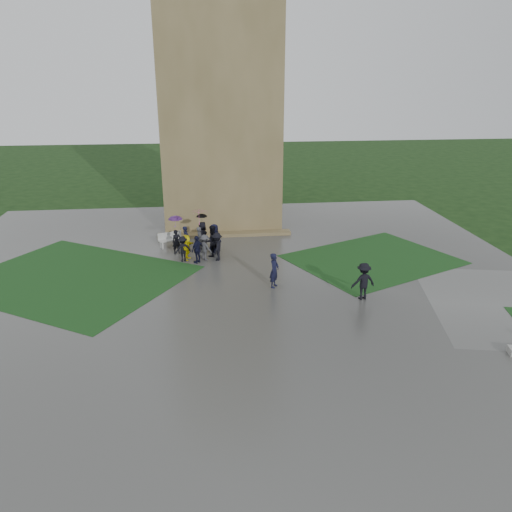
{
  "coord_description": "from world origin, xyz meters",
  "views": [
    {
      "loc": [
        -1.45,
        -21.78,
        10.37
      ],
      "look_at": [
        1.32,
        3.15,
        1.2
      ],
      "focal_mm": 35.0,
      "sensor_mm": 36.0,
      "label": 1
    }
  ],
  "objects": [
    {
      "name": "ground",
      "position": [
        0.0,
        0.0,
        0.0
      ],
      "size": [
        120.0,
        120.0,
        0.0
      ],
      "primitive_type": "plane",
      "color": "black"
    },
    {
      "name": "plaza",
      "position": [
        0.0,
        2.0,
        0.01
      ],
      "size": [
        34.0,
        34.0,
        0.02
      ],
      "primitive_type": "cube",
      "color": "#3B3B38",
      "rests_on": "ground"
    },
    {
      "name": "lawn_inset_left",
      "position": [
        -8.5,
        4.0,
        0.03
      ],
      "size": [
        14.1,
        13.46,
        0.01
      ],
      "primitive_type": "cube",
      "rotation": [
        0.0,
        0.0,
        -0.56
      ],
      "color": "#123514",
      "rests_on": "plaza"
    },
    {
      "name": "lawn_inset_right",
      "position": [
        8.5,
        5.0,
        0.03
      ],
      "size": [
        11.12,
        10.15,
        0.01
      ],
      "primitive_type": "cube",
      "rotation": [
        0.0,
        0.0,
        0.44
      ],
      "color": "#123514",
      "rests_on": "plaza"
    },
    {
      "name": "tower",
      "position": [
        0.0,
        15.0,
        9.0
      ],
      "size": [
        8.0,
        8.0,
        18.0
      ],
      "primitive_type": "cube",
      "color": "brown",
      "rests_on": "ground"
    },
    {
      "name": "tower_plinth",
      "position": [
        0.0,
        10.6,
        0.13
      ],
      "size": [
        9.0,
        0.8,
        0.22
      ],
      "primitive_type": "cube",
      "color": "brown",
      "rests_on": "plaza"
    },
    {
      "name": "bench",
      "position": [
        -3.54,
        8.76,
        0.49
      ],
      "size": [
        1.63,
        1.07,
        0.91
      ],
      "rotation": [
        0.0,
        0.0,
        0.4
      ],
      "color": "#B0B0AB",
      "rests_on": "plaza"
    },
    {
      "name": "visitor_cluster",
      "position": [
        -1.7,
        6.8,
        1.11
      ],
      "size": [
        3.25,
        3.46,
        2.74
      ],
      "color": "black",
      "rests_on": "plaza"
    },
    {
      "name": "pedestrian_mid",
      "position": [
        2.09,
        1.67,
        0.93
      ],
      "size": [
        0.7,
        0.79,
        1.82
      ],
      "primitive_type": "imported",
      "rotation": [
        0.0,
        0.0,
        1.06
      ],
      "color": "black",
      "rests_on": "plaza"
    },
    {
      "name": "pedestrian_near",
      "position": [
        6.17,
        -0.25,
        0.95
      ],
      "size": [
        1.28,
        0.79,
        1.85
      ],
      "primitive_type": "imported",
      "rotation": [
        0.0,
        0.0,
        3.3
      ],
      "color": "black",
      "rests_on": "plaza"
    }
  ]
}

